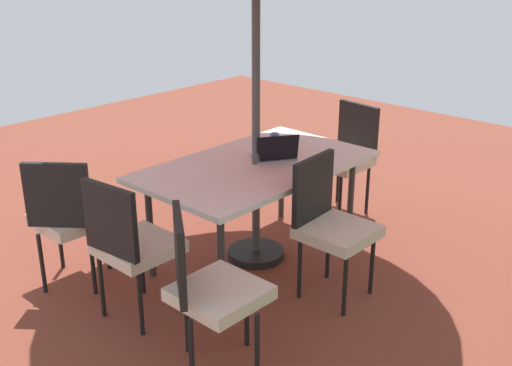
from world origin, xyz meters
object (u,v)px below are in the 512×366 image
cup (275,139)px  chair_northeast (208,285)px  chair_north (330,221)px  dining_table (256,171)px  chair_east (131,242)px  chair_west (346,153)px  laptop (275,154)px  chair_southeast (68,214)px

cup → chair_northeast: bearing=30.0°
chair_north → chair_northeast: 1.14m
chair_north → cup: 1.09m
dining_table → cup: bearing=-155.2°
chair_east → cup: size_ratio=10.41×
chair_northeast → chair_west: bearing=-34.9°
chair_west → laptop: (1.06, 0.09, 0.27)m
dining_table → chair_north: size_ratio=1.80×
dining_table → laptop: bearing=161.7°
dining_table → chair_west: size_ratio=1.80×
chair_southeast → chair_east: size_ratio=1.00×
chair_north → dining_table: bearing=82.1°
chair_northeast → cup: (-1.63, -0.94, 0.27)m
chair_north → chair_northeast: same height
chair_southeast → chair_west: size_ratio=1.00×
dining_table → chair_east: (1.15, -0.01, -0.17)m
chair_north → laptop: 0.76m
chair_southeast → chair_east: same height
chair_southeast → chair_northeast: bearing=140.9°
dining_table → laptop: 0.19m
chair_west → cup: bearing=-95.0°
dining_table → chair_west: (-1.21, -0.03, -0.17)m
chair_west → chair_east: size_ratio=1.00×
chair_west → laptop: bearing=-78.0°
chair_northeast → chair_north: bearing=-52.3°
chair_northeast → laptop: 1.53m
chair_west → cup: chair_west is taller
chair_east → cup: bearing=-89.5°
cup → chair_north: bearing=62.3°
dining_table → chair_southeast: size_ratio=1.80×
chair_southeast → laptop: 1.55m
chair_northeast → cup: size_ratio=10.41×
chair_southeast → laptop: (-1.35, 0.72, 0.27)m
dining_table → chair_west: 1.23m
chair_southeast → cup: chair_southeast is taller
dining_table → cup: size_ratio=18.71×
chair_southeast → chair_east: (-0.04, 0.66, 0.00)m
chair_southeast → chair_east: 0.66m
chair_east → chair_northeast: (0.03, 0.75, 0.00)m
laptop → dining_table: bearing=14.2°
chair_east → cup: (-1.60, -0.19, 0.27)m
chair_north → cup: (-0.49, -0.93, 0.27)m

